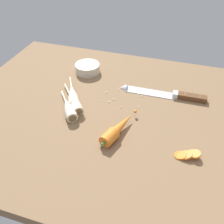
{
  "coord_description": "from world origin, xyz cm",
  "views": [
    {
      "loc": [
        20.14,
        -67.32,
        59.35
      ],
      "look_at": [
        0.0,
        -2.0,
        1.5
      ],
      "focal_mm": 40.01,
      "sensor_mm": 36.0,
      "label": 1
    }
  ],
  "objects_px": {
    "parsnip_mid_left": "(69,108)",
    "parsnip_mid_right": "(73,95)",
    "parsnip_front": "(74,102)",
    "carrot_slice_stack": "(187,155)",
    "chefs_knife": "(160,93)",
    "prep_bowl": "(88,68)",
    "whole_carrot": "(118,129)"
  },
  "relations": [
    {
      "from": "chefs_knife",
      "to": "prep_bowl",
      "type": "relative_size",
      "value": 3.16
    },
    {
      "from": "parsnip_mid_left",
      "to": "parsnip_mid_right",
      "type": "relative_size",
      "value": 0.83
    },
    {
      "from": "whole_carrot",
      "to": "prep_bowl",
      "type": "xyz_separation_m",
      "value": [
        -0.24,
        0.34,
        0.0
      ]
    },
    {
      "from": "parsnip_mid_right",
      "to": "carrot_slice_stack",
      "type": "distance_m",
      "value": 0.48
    },
    {
      "from": "parsnip_mid_right",
      "to": "carrot_slice_stack",
      "type": "bearing_deg",
      "value": -20.46
    },
    {
      "from": "parsnip_front",
      "to": "parsnip_mid_left",
      "type": "relative_size",
      "value": 1.08
    },
    {
      "from": "whole_carrot",
      "to": "parsnip_mid_left",
      "type": "height_order",
      "value": "whole_carrot"
    },
    {
      "from": "parsnip_front",
      "to": "parsnip_mid_left",
      "type": "xyz_separation_m",
      "value": [
        -0.0,
        -0.04,
        0.0
      ]
    },
    {
      "from": "whole_carrot",
      "to": "parsnip_mid_left",
      "type": "distance_m",
      "value": 0.21
    },
    {
      "from": "prep_bowl",
      "to": "whole_carrot",
      "type": "bearing_deg",
      "value": -54.76
    },
    {
      "from": "parsnip_mid_left",
      "to": "parsnip_mid_right",
      "type": "bearing_deg",
      "value": 103.78
    },
    {
      "from": "chefs_knife",
      "to": "parsnip_mid_left",
      "type": "height_order",
      "value": "parsnip_mid_left"
    },
    {
      "from": "parsnip_front",
      "to": "parsnip_mid_right",
      "type": "height_order",
      "value": "same"
    },
    {
      "from": "carrot_slice_stack",
      "to": "parsnip_front",
      "type": "bearing_deg",
      "value": 163.31
    },
    {
      "from": "parsnip_front",
      "to": "parsnip_mid_right",
      "type": "xyz_separation_m",
      "value": [
        -0.02,
        0.04,
        -0.0
      ]
    },
    {
      "from": "parsnip_mid_right",
      "to": "prep_bowl",
      "type": "xyz_separation_m",
      "value": [
        -0.02,
        0.2,
        0.0
      ]
    },
    {
      "from": "whole_carrot",
      "to": "parsnip_front",
      "type": "height_order",
      "value": "whole_carrot"
    },
    {
      "from": "parsnip_mid_left",
      "to": "parsnip_mid_right",
      "type": "distance_m",
      "value": 0.08
    },
    {
      "from": "chefs_knife",
      "to": "prep_bowl",
      "type": "height_order",
      "value": "prep_bowl"
    },
    {
      "from": "chefs_knife",
      "to": "parsnip_mid_right",
      "type": "height_order",
      "value": "parsnip_mid_right"
    },
    {
      "from": "whole_carrot",
      "to": "prep_bowl",
      "type": "distance_m",
      "value": 0.41
    },
    {
      "from": "whole_carrot",
      "to": "parsnip_mid_right",
      "type": "distance_m",
      "value": 0.26
    },
    {
      "from": "carrot_slice_stack",
      "to": "prep_bowl",
      "type": "xyz_separation_m",
      "value": [
        -0.47,
        0.37,
        0.01
      ]
    },
    {
      "from": "parsnip_mid_right",
      "to": "whole_carrot",
      "type": "bearing_deg",
      "value": -31.19
    },
    {
      "from": "parsnip_front",
      "to": "carrot_slice_stack",
      "type": "height_order",
      "value": "parsnip_front"
    },
    {
      "from": "chefs_knife",
      "to": "parsnip_mid_right",
      "type": "xyz_separation_m",
      "value": [
        -0.32,
        -0.13,
        0.01
      ]
    },
    {
      "from": "chefs_knife",
      "to": "parsnip_front",
      "type": "xyz_separation_m",
      "value": [
        -0.3,
        -0.17,
        0.01
      ]
    },
    {
      "from": "carrot_slice_stack",
      "to": "prep_bowl",
      "type": "bearing_deg",
      "value": 141.47
    },
    {
      "from": "carrot_slice_stack",
      "to": "whole_carrot",
      "type": "bearing_deg",
      "value": 171.53
    },
    {
      "from": "parsnip_mid_right",
      "to": "chefs_knife",
      "type": "bearing_deg",
      "value": 21.89
    },
    {
      "from": "parsnip_mid_right",
      "to": "parsnip_mid_left",
      "type": "bearing_deg",
      "value": -76.22
    },
    {
      "from": "parsnip_mid_right",
      "to": "carrot_slice_stack",
      "type": "xyz_separation_m",
      "value": [
        0.45,
        -0.17,
        -0.01
      ]
    }
  ]
}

